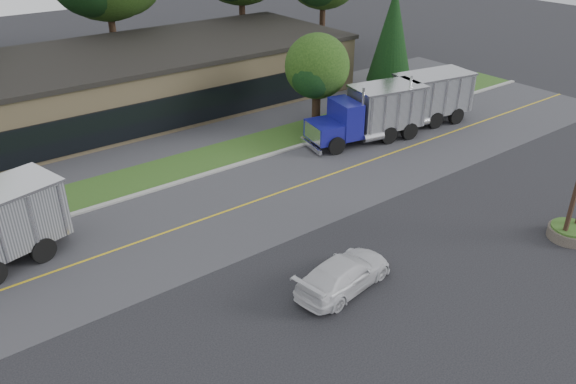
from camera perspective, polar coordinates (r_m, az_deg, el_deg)
name	(u,v)px	position (r m, az deg, el deg)	size (l,w,h in m)	color
ground	(363,298)	(22.35, 7.66, -10.64)	(140.00, 140.00, 0.00)	#303034
road	(238,207)	(28.24, -5.08, -1.56)	(60.00, 8.00, 0.02)	#4E4E52
center_line	(238,207)	(28.24, -5.08, -1.56)	(60.00, 0.12, 0.01)	gold
curb	(197,178)	(31.49, -9.20, 1.45)	(60.00, 0.30, 0.12)	#9E9E99
grass_verge	(182,167)	(32.95, -10.71, 2.55)	(60.00, 3.40, 0.03)	#2D4D1A
far_parking	(145,140)	(37.17, -14.29, 5.15)	(60.00, 7.00, 0.02)	#4E4E52
strip_mall	(133,82)	(42.49, -15.50, 10.72)	(32.00, 12.00, 4.00)	tan
evergreen_right	(392,34)	(45.45, 10.55, 15.47)	(3.53, 3.53, 8.03)	#382619
tree_verge	(317,69)	(36.78, 3.00, 12.36)	(4.42, 4.16, 6.30)	#382619
dump_truck_blue	(372,112)	(35.95, 8.53, 8.02)	(7.88, 3.97, 3.36)	black
dump_truck_maroon	(418,99)	(38.99, 13.10, 9.20)	(8.95, 4.00, 3.36)	black
rally_car	(344,274)	(22.42, 5.70, -8.24)	(1.85, 4.56, 1.32)	silver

